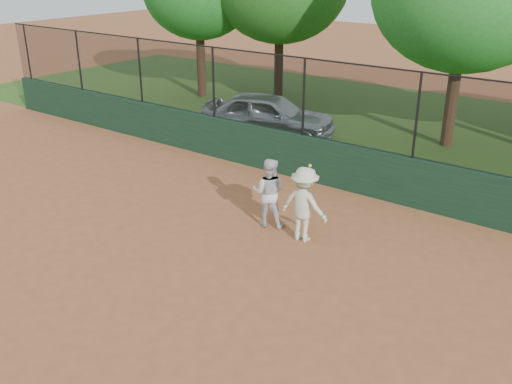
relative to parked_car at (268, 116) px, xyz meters
The scene contains 7 objects.
ground 9.08m from the parked_car, 68.62° to the right, with size 80.00×80.00×0.00m, color #A35B34.
back_wall 4.10m from the parked_car, 36.32° to the right, with size 26.00×0.20×1.20m, color #173420.
grass_strip 4.92m from the parked_car, 47.31° to the left, with size 36.00×12.00×0.01m, color #2B4D18.
parked_car is the anchor object (origin of this frame).
player_second 6.46m from the parked_car, 54.62° to the right, with size 0.75×0.59×1.55m, color silver.
player_main 7.19m from the parked_car, 48.85° to the right, with size 1.05×0.62×1.82m.
fence_assembly 4.34m from the parked_car, 36.55° to the right, with size 26.00×0.06×2.00m.
Camera 1 is at (6.99, -6.19, 5.59)m, focal length 40.00 mm.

